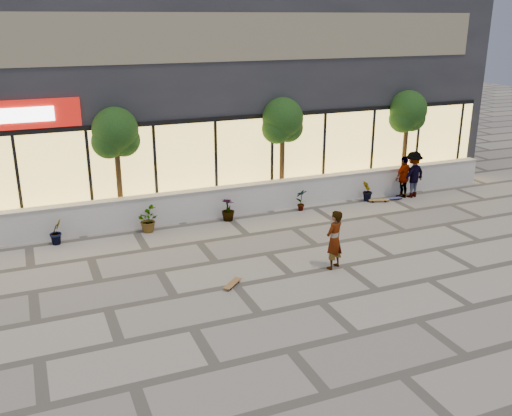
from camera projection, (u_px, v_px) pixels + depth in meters
name	position (u px, v px, depth m)	size (l,w,h in m)	color
ground	(321.00, 302.00, 14.01)	(80.00, 80.00, 0.00)	#9E9889
planter_wall	(225.00, 201.00, 19.98)	(22.00, 0.42, 1.04)	silver
retail_building	(180.00, 78.00, 23.60)	(24.00, 9.17, 8.50)	#26272C
shrub_b	(56.00, 231.00, 17.47)	(0.45, 0.36, 0.81)	black
shrub_c	(147.00, 220.00, 18.48)	(0.73, 0.63, 0.81)	black
shrub_d	(228.00, 209.00, 19.49)	(0.45, 0.45, 0.81)	black
shrub_e	(301.00, 200.00, 20.51)	(0.43, 0.29, 0.81)	black
shrub_f	(367.00, 191.00, 21.52)	(0.45, 0.36, 0.81)	black
tree_midwest	(116.00, 136.00, 18.54)	(1.60, 1.50, 3.92)	#4B341A
tree_mideast	(283.00, 123.00, 20.71)	(1.60, 1.50, 3.92)	#4B341A
tree_east	(408.00, 114.00, 22.70)	(1.60, 1.50, 3.92)	#4B341A
skater_center	(334.00, 240.00, 15.65)	(0.61, 0.40, 1.68)	white
skater_right_near	(404.00, 177.00, 21.80)	(0.96, 0.40, 1.64)	white
skater_right_far	(413.00, 174.00, 21.93)	(1.16, 0.67, 1.79)	maroon
skateboard_center	(232.00, 283.00, 14.81)	(0.66, 0.64, 0.09)	brown
skateboard_right_near	(379.00, 200.00, 21.54)	(0.81, 0.42, 0.09)	olive
skateboard_right_far	(393.00, 198.00, 21.77)	(0.73, 0.24, 0.09)	#42437A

